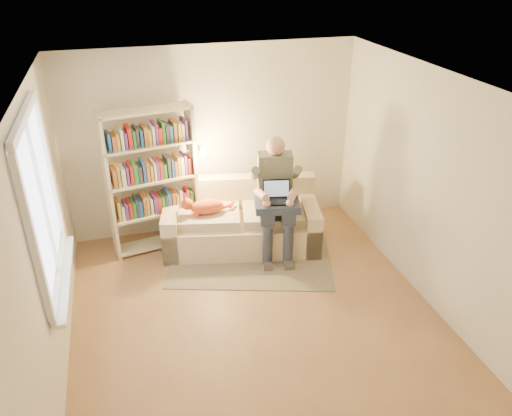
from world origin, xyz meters
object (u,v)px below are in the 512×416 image
object	(u,v)px
person	(276,191)
cat	(203,206)
bookshelf	(152,174)
sofa	(241,223)
laptop	(281,195)

from	to	relation	value
person	cat	xyz separation A→B (m)	(-0.92, 0.22, -0.21)
bookshelf	sofa	bearing A→B (deg)	-23.42
laptop	cat	bearing A→B (deg)	169.96
sofa	cat	bearing A→B (deg)	-165.21
cat	bookshelf	size ratio (longest dim) A/B	0.35
person	laptop	world-z (taller)	person
sofa	bookshelf	size ratio (longest dim) A/B	1.14
person	sofa	bearing A→B (deg)	160.75
sofa	bookshelf	distance (m)	1.37
cat	bookshelf	xyz separation A→B (m)	(-0.60, 0.28, 0.41)
sofa	person	distance (m)	0.73
cat	bookshelf	distance (m)	0.78
sofa	person	xyz separation A→B (m)	(0.41, -0.25, 0.55)
person	bookshelf	distance (m)	1.62
person	bookshelf	xyz separation A→B (m)	(-1.52, 0.50, 0.21)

